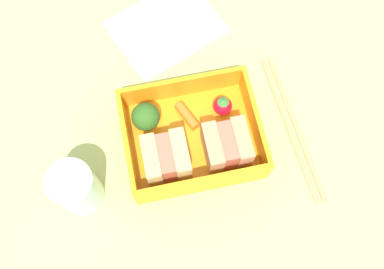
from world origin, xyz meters
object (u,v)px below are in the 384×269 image
at_px(sandwich_left, 226,146).
at_px(chopstick_pair, 292,126).
at_px(broccoli_floret, 146,117).
at_px(sandwich_center_left, 166,158).
at_px(drinking_glass, 76,188).
at_px(folded_napkin, 167,26).
at_px(carrot_stick_far_left, 189,115).
at_px(strawberry_far_left, 223,106).

relative_size(sandwich_left, chopstick_pair, 0.25).
bearing_deg(broccoli_floret, chopstick_pair, 168.75).
bearing_deg(sandwich_center_left, sandwich_left, 180.00).
bearing_deg(sandwich_left, sandwich_center_left, 0.00).
relative_size(sandwich_left, drinking_glass, 0.74).
xyz_separation_m(drinking_glass, folded_napkin, (-0.15, -0.22, -0.03)).
relative_size(sandwich_center_left, chopstick_pair, 0.25).
xyz_separation_m(carrot_stick_far_left, folded_napkin, (0.00, -0.15, -0.02)).
xyz_separation_m(sandwich_center_left, chopstick_pair, (-0.17, -0.02, -0.03)).
bearing_deg(chopstick_pair, folded_napkin, -54.59).
distance_m(chopstick_pair, folded_napkin, 0.23).
relative_size(sandwich_left, broccoli_floret, 1.12).
bearing_deg(strawberry_far_left, chopstick_pair, 155.97).
bearing_deg(carrot_stick_far_left, sandwich_left, 121.57).
bearing_deg(chopstick_pair, carrot_stick_far_left, -15.86).
relative_size(strawberry_far_left, carrot_stick_far_left, 0.79).
relative_size(sandwich_center_left, drinking_glass, 0.74).
bearing_deg(drinking_glass, carrot_stick_far_left, -154.96).
relative_size(broccoli_floret, drinking_glass, 0.66).
distance_m(strawberry_far_left, chopstick_pair, 0.10).
bearing_deg(carrot_stick_far_left, broccoli_floret, 0.20).
bearing_deg(drinking_glass, sandwich_center_left, -172.71).
bearing_deg(chopstick_pair, sandwich_center_left, 6.30).
distance_m(sandwich_left, broccoli_floret, 0.11).
distance_m(carrot_stick_far_left, chopstick_pair, 0.14).
xyz_separation_m(broccoli_floret, chopstick_pair, (-0.19, 0.04, -0.04)).
height_order(sandwich_left, sandwich_center_left, same).
height_order(carrot_stick_far_left, folded_napkin, carrot_stick_far_left).
relative_size(sandwich_center_left, carrot_stick_far_left, 1.37).
bearing_deg(folded_napkin, broccoli_floret, 70.40).
bearing_deg(sandwich_center_left, carrot_stick_far_left, -125.45).
distance_m(sandwich_center_left, drinking_glass, 0.11).
distance_m(carrot_stick_far_left, folded_napkin, 0.15).
height_order(sandwich_left, strawberry_far_left, sandwich_left).
height_order(sandwich_center_left, strawberry_far_left, sandwich_center_left).
relative_size(carrot_stick_far_left, folded_napkin, 0.26).
bearing_deg(drinking_glass, chopstick_pair, -173.31).
bearing_deg(folded_napkin, strawberry_far_left, 107.22).
bearing_deg(drinking_glass, broccoli_floret, -143.67).
relative_size(sandwich_center_left, broccoli_floret, 1.12).
distance_m(sandwich_left, carrot_stick_far_left, 0.07).
bearing_deg(strawberry_far_left, sandwich_left, 80.53).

